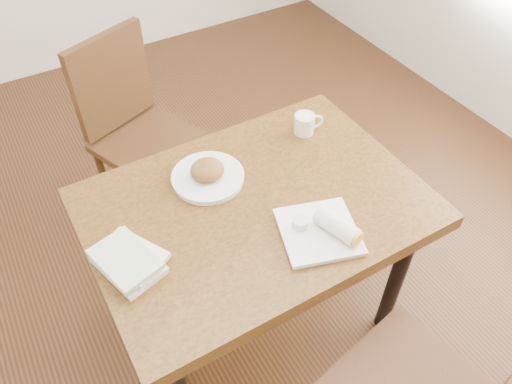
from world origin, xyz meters
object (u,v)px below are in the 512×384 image
coffee_mug (305,123)px  book_stack (128,260)px  plate_burrito (324,230)px  plate_scone (208,175)px  table (256,219)px  chair_far (135,123)px

coffee_mug → book_stack: coffee_mug is taller
plate_burrito → book_stack: (-0.58, 0.20, 0.00)m
plate_scone → coffee_mug: size_ratio=2.21×
coffee_mug → book_stack: size_ratio=0.46×
plate_scone → coffee_mug: 0.45m
table → book_stack: book_stack is taller
chair_far → coffee_mug: size_ratio=8.18×
coffee_mug → plate_burrito: same height
chair_far → table: bearing=-81.2°
book_stack → coffee_mug: bearing=17.8°
table → plate_burrito: plate_burrito is taller
plate_scone → coffee_mug: bearing=6.5°
plate_scone → coffee_mug: (0.45, 0.05, 0.02)m
plate_scone → coffee_mug: plate_scone is taller
coffee_mug → plate_burrito: size_ratio=0.39×
coffee_mug → book_stack: bearing=-162.2°
plate_burrito → table: bearing=116.3°
table → chair_far: size_ratio=1.18×
plate_burrito → book_stack: plate_burrito is taller
book_stack → plate_burrito: bearing=-18.9°
plate_scone → table: bearing=-63.0°
chair_far → plate_scone: bearing=-86.3°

